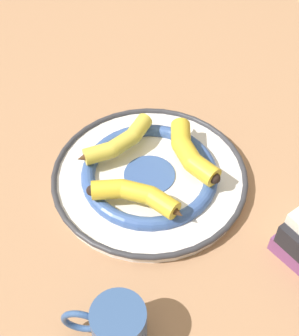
% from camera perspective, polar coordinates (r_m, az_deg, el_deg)
% --- Properties ---
extents(ground_plane, '(2.80, 2.80, 0.00)m').
position_cam_1_polar(ground_plane, '(0.89, -1.50, -2.22)').
color(ground_plane, '#A87A56').
extents(decorative_bowl, '(0.37, 0.37, 0.04)m').
position_cam_1_polar(decorative_bowl, '(0.89, -0.00, -0.91)').
color(decorative_bowl, white).
rests_on(decorative_bowl, ground_plane).
extents(banana_a, '(0.10, 0.16, 0.03)m').
position_cam_1_polar(banana_a, '(0.90, -3.73, 3.15)').
color(banana_a, gold).
rests_on(banana_a, decorative_bowl).
extents(banana_b, '(0.18, 0.07, 0.04)m').
position_cam_1_polar(banana_b, '(0.88, 4.83, 2.11)').
color(banana_b, gold).
rests_on(banana_b, decorative_bowl).
extents(banana_c, '(0.12, 0.16, 0.03)m').
position_cam_1_polar(banana_c, '(0.81, -1.52, -3.33)').
color(banana_c, gold).
rests_on(banana_c, decorative_bowl).
extents(coffee_mug, '(0.08, 0.12, 0.08)m').
position_cam_1_polar(coffee_mug, '(0.71, -3.99, -18.64)').
color(coffee_mug, '#335184').
rests_on(coffee_mug, ground_plane).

